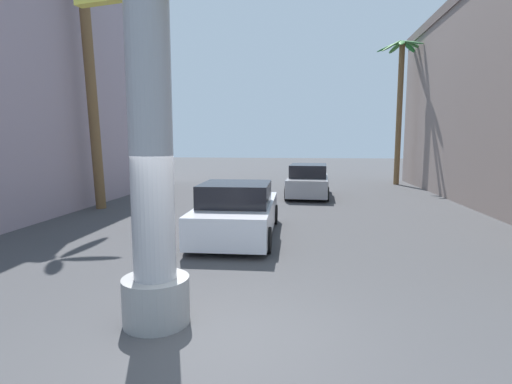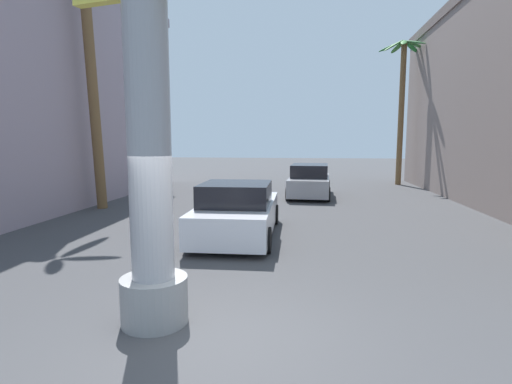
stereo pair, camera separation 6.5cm
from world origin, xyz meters
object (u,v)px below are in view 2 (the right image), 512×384
Objects in this scene: car_lead at (238,212)px; car_far at (310,181)px; palm_tree_mid_left at (93,66)px; palm_tree_far_right at (402,93)px.

car_lead is 8.86m from car_far.
palm_tree_mid_left is (-6.20, 3.78, 4.82)m from car_lead.
palm_tree_far_right is (5.50, 5.91, 4.85)m from car_far.
car_lead is at bearing -103.70° from car_far.
car_lead is 0.56× the size of palm_tree_far_right.
car_lead is 0.52× the size of palm_tree_mid_left.
palm_tree_far_right reaches higher than car_far.
car_lead and car_far have the same top height.
palm_tree_far_right is 17.49m from palm_tree_mid_left.
car_far is 9.41m from palm_tree_far_right.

